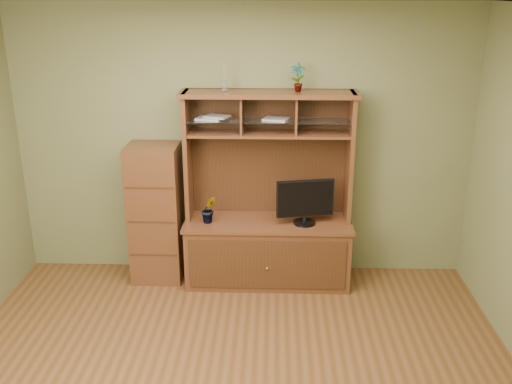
{
  "coord_description": "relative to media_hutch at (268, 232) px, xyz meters",
  "views": [
    {
      "loc": [
        0.31,
        -3.47,
        2.79
      ],
      "look_at": [
        0.16,
        1.2,
        1.13
      ],
      "focal_mm": 40.0,
      "sensor_mm": 36.0,
      "label": 1
    }
  ],
  "objects": [
    {
      "name": "reed_diffuser",
      "position": [
        -0.41,
        0.08,
        1.49
      ],
      "size": [
        0.06,
        0.06,
        0.28
      ],
      "color": "silver",
      "rests_on": "media_hutch"
    },
    {
      "name": "orchid_plant",
      "position": [
        -0.57,
        -0.08,
        0.26
      ],
      "size": [
        0.17,
        0.15,
        0.27
      ],
      "primitive_type": "imported",
      "rotation": [
        0.0,
        0.0,
        0.23
      ],
      "color": "#375B1F",
      "rests_on": "media_hutch"
    },
    {
      "name": "monitor",
      "position": [
        0.36,
        -0.08,
        0.36
      ],
      "size": [
        0.55,
        0.21,
        0.44
      ],
      "rotation": [
        0.0,
        0.0,
        0.2
      ],
      "color": "black",
      "rests_on": "media_hutch"
    },
    {
      "name": "magazines",
      "position": [
        -0.33,
        0.08,
        1.13
      ],
      "size": [
        0.9,
        0.24,
        0.04
      ],
      "color": "#A4A4A8",
      "rests_on": "media_hutch"
    },
    {
      "name": "top_plant",
      "position": [
        0.26,
        0.08,
        1.51
      ],
      "size": [
        0.15,
        0.11,
        0.26
      ],
      "primitive_type": "imported",
      "rotation": [
        0.0,
        0.0,
        -0.11
      ],
      "color": "#2D6121",
      "rests_on": "media_hutch"
    },
    {
      "name": "media_hutch",
      "position": [
        0.0,
        0.0,
        0.0
      ],
      "size": [
        1.66,
        0.61,
        1.9
      ],
      "color": "#482614",
      "rests_on": "room"
    },
    {
      "name": "side_cabinet",
      "position": [
        -1.11,
        0.03,
        0.17
      ],
      "size": [
        0.5,
        0.45,
        1.39
      ],
      "color": "#482614",
      "rests_on": "room"
    },
    {
      "name": "room",
      "position": [
        -0.26,
        -1.73,
        0.83
      ],
      "size": [
        4.54,
        4.04,
        2.74
      ],
      "color": "#563518",
      "rests_on": "ground"
    }
  ]
}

